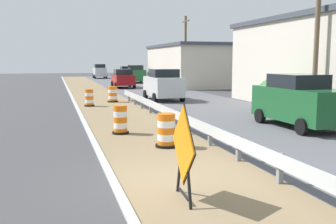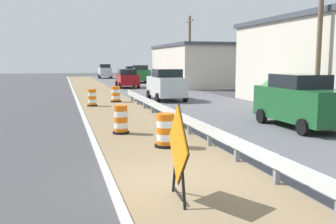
{
  "view_description": "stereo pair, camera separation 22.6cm",
  "coord_description": "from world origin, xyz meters",
  "px_view_note": "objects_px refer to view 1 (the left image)",
  "views": [
    {
      "loc": [
        -2.5,
        -8.21,
        2.77
      ],
      "look_at": [
        1.36,
        4.81,
        0.94
      ],
      "focal_mm": 40.88,
      "sensor_mm": 36.0,
      "label": 1
    },
    {
      "loc": [
        -2.28,
        -8.27,
        2.77
      ],
      "look_at": [
        1.36,
        4.81,
        0.94
      ],
      "focal_mm": 40.88,
      "sensor_mm": 36.0,
      "label": 2
    }
  ],
  "objects_px": {
    "traffic_barrel_far": "(113,95)",
    "car_lead_near_lane": "(163,85)",
    "traffic_barrel_nearest": "(166,132)",
    "car_trailing_near_lane": "(136,74)",
    "car_distant_a": "(299,101)",
    "utility_pole_near": "(318,20)",
    "warning_sign_diamond": "(183,148)",
    "car_mid_far_lane": "(127,73)",
    "car_trailing_far_lane": "(123,78)",
    "utility_pole_mid": "(185,51)",
    "car_lead_far_lane": "(100,71)",
    "traffic_barrel_close": "(120,121)",
    "traffic_barrel_mid": "(89,99)"
  },
  "relations": [
    {
      "from": "warning_sign_diamond",
      "to": "car_trailing_far_lane",
      "type": "height_order",
      "value": "warning_sign_diamond"
    },
    {
      "from": "traffic_barrel_close",
      "to": "car_trailing_far_lane",
      "type": "distance_m",
      "value": 25.01
    },
    {
      "from": "car_mid_far_lane",
      "to": "car_trailing_far_lane",
      "type": "relative_size",
      "value": 1.05
    },
    {
      "from": "car_trailing_near_lane",
      "to": "car_mid_far_lane",
      "type": "relative_size",
      "value": 0.98
    },
    {
      "from": "warning_sign_diamond",
      "to": "car_distant_a",
      "type": "height_order",
      "value": "car_distant_a"
    },
    {
      "from": "traffic_barrel_nearest",
      "to": "car_trailing_far_lane",
      "type": "xyz_separation_m",
      "value": [
        3.32,
        27.27,
        0.47
      ]
    },
    {
      "from": "traffic_barrel_nearest",
      "to": "car_trailing_near_lane",
      "type": "xyz_separation_m",
      "value": [
        6.44,
        35.78,
        0.6
      ]
    },
    {
      "from": "traffic_barrel_far",
      "to": "traffic_barrel_nearest",
      "type": "bearing_deg",
      "value": -91.29
    },
    {
      "from": "traffic_barrel_close",
      "to": "car_mid_far_lane",
      "type": "height_order",
      "value": "car_mid_far_lane"
    },
    {
      "from": "warning_sign_diamond",
      "to": "car_lead_near_lane",
      "type": "relative_size",
      "value": 0.49
    },
    {
      "from": "car_distant_a",
      "to": "warning_sign_diamond",
      "type": "bearing_deg",
      "value": -48.75
    },
    {
      "from": "car_trailing_near_lane",
      "to": "traffic_barrel_mid",
      "type": "bearing_deg",
      "value": -17.17
    },
    {
      "from": "car_mid_far_lane",
      "to": "car_distant_a",
      "type": "relative_size",
      "value": 0.94
    },
    {
      "from": "car_mid_far_lane",
      "to": "car_trailing_far_lane",
      "type": "height_order",
      "value": "car_mid_far_lane"
    },
    {
      "from": "car_mid_far_lane",
      "to": "utility_pole_mid",
      "type": "bearing_deg",
      "value": 9.13
    },
    {
      "from": "warning_sign_diamond",
      "to": "traffic_barrel_mid",
      "type": "relative_size",
      "value": 1.88
    },
    {
      "from": "traffic_barrel_far",
      "to": "car_lead_near_lane",
      "type": "distance_m",
      "value": 3.64
    },
    {
      "from": "car_lead_near_lane",
      "to": "car_distant_a",
      "type": "distance_m",
      "value": 12.41
    },
    {
      "from": "traffic_barrel_far",
      "to": "car_lead_near_lane",
      "type": "height_order",
      "value": "car_lead_near_lane"
    },
    {
      "from": "car_trailing_near_lane",
      "to": "car_distant_a",
      "type": "relative_size",
      "value": 0.91
    },
    {
      "from": "car_lead_far_lane",
      "to": "car_mid_far_lane",
      "type": "bearing_deg",
      "value": -158.47
    },
    {
      "from": "traffic_barrel_nearest",
      "to": "car_trailing_near_lane",
      "type": "bearing_deg",
      "value": 79.8
    },
    {
      "from": "utility_pole_mid",
      "to": "traffic_barrel_mid",
      "type": "bearing_deg",
      "value": -130.68
    },
    {
      "from": "car_trailing_near_lane",
      "to": "car_mid_far_lane",
      "type": "height_order",
      "value": "car_trailing_near_lane"
    },
    {
      "from": "traffic_barrel_far",
      "to": "car_lead_near_lane",
      "type": "relative_size",
      "value": 0.26
    },
    {
      "from": "utility_pole_mid",
      "to": "car_lead_near_lane",
      "type": "bearing_deg",
      "value": -117.05
    },
    {
      "from": "traffic_barrel_nearest",
      "to": "traffic_barrel_close",
      "type": "bearing_deg",
      "value": 111.53
    },
    {
      "from": "traffic_barrel_far",
      "to": "car_distant_a",
      "type": "distance_m",
      "value": 13.44
    },
    {
      "from": "car_lead_far_lane",
      "to": "car_distant_a",
      "type": "xyz_separation_m",
      "value": [
        2.89,
        -47.28,
        0.0
      ]
    },
    {
      "from": "traffic_barrel_far",
      "to": "car_mid_far_lane",
      "type": "xyz_separation_m",
      "value": [
        6.1,
        27.63,
        0.52
      ]
    },
    {
      "from": "car_lead_near_lane",
      "to": "car_trailing_far_lane",
      "type": "distance_m",
      "value": 13.16
    },
    {
      "from": "car_trailing_near_lane",
      "to": "utility_pole_near",
      "type": "relative_size",
      "value": 0.46
    },
    {
      "from": "traffic_barrel_mid",
      "to": "traffic_barrel_far",
      "type": "xyz_separation_m",
      "value": [
        1.72,
        1.99,
        0.0
      ]
    },
    {
      "from": "car_mid_far_lane",
      "to": "warning_sign_diamond",
      "type": "bearing_deg",
      "value": -8.19
    },
    {
      "from": "car_trailing_near_lane",
      "to": "car_trailing_far_lane",
      "type": "distance_m",
      "value": 9.06
    },
    {
      "from": "traffic_barrel_close",
      "to": "traffic_barrel_far",
      "type": "bearing_deg",
      "value": 83.13
    },
    {
      "from": "warning_sign_diamond",
      "to": "car_lead_near_lane",
      "type": "xyz_separation_m",
      "value": [
        4.91,
        18.79,
        0.04
      ]
    },
    {
      "from": "warning_sign_diamond",
      "to": "traffic_barrel_nearest",
      "type": "bearing_deg",
      "value": -98.29
    },
    {
      "from": "car_mid_far_lane",
      "to": "car_lead_far_lane",
      "type": "bearing_deg",
      "value": -157.87
    },
    {
      "from": "traffic_barrel_mid",
      "to": "car_mid_far_lane",
      "type": "relative_size",
      "value": 0.25
    },
    {
      "from": "car_lead_far_lane",
      "to": "car_mid_far_lane",
      "type": "relative_size",
      "value": 0.95
    },
    {
      "from": "car_lead_far_lane",
      "to": "utility_pole_mid",
      "type": "distance_m",
      "value": 25.94
    },
    {
      "from": "traffic_barrel_far",
      "to": "car_trailing_near_lane",
      "type": "xyz_separation_m",
      "value": [
        6.12,
        21.81,
        0.62
      ]
    },
    {
      "from": "warning_sign_diamond",
      "to": "car_mid_far_lane",
      "type": "relative_size",
      "value": 0.46
    },
    {
      "from": "car_trailing_far_lane",
      "to": "car_distant_a",
      "type": "height_order",
      "value": "car_distant_a"
    },
    {
      "from": "traffic_barrel_far",
      "to": "car_lead_far_lane",
      "type": "height_order",
      "value": "car_lead_far_lane"
    },
    {
      "from": "car_distant_a",
      "to": "utility_pole_near",
      "type": "distance_m",
      "value": 4.94
    },
    {
      "from": "traffic_barrel_far",
      "to": "car_lead_near_lane",
      "type": "bearing_deg",
      "value": 2.64
    },
    {
      "from": "traffic_barrel_nearest",
      "to": "car_lead_far_lane",
      "type": "bearing_deg",
      "value": 85.99
    },
    {
      "from": "traffic_barrel_far",
      "to": "car_trailing_far_lane",
      "type": "xyz_separation_m",
      "value": [
        3.01,
        13.31,
        0.48
      ]
    }
  ]
}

